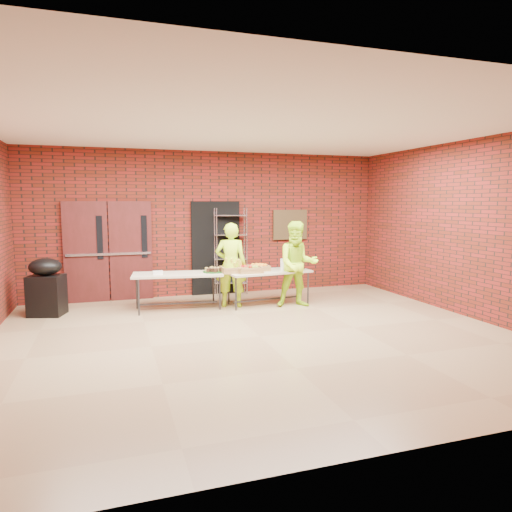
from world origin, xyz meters
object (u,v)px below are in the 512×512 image
at_px(volunteer_man, 298,264).
at_px(covered_grill, 46,287).
at_px(wire_rack, 231,252).
at_px(table_left, 178,276).
at_px(coffee_dispenser, 295,258).
at_px(table_right, 268,274).
at_px(volunteer_woman, 231,265).

bearing_deg(volunteer_man, covered_grill, -178.15).
bearing_deg(covered_grill, wire_rack, 29.25).
distance_m(wire_rack, covered_grill, 3.85).
height_order(wire_rack, table_left, wire_rack).
xyz_separation_m(coffee_dispenser, covered_grill, (-4.80, 0.31, -0.39)).
distance_m(coffee_dispenser, volunteer_man, 0.46).
bearing_deg(wire_rack, volunteer_man, -44.76).
height_order(wire_rack, table_right, wire_rack).
bearing_deg(volunteer_woman, volunteer_man, -177.39).
xyz_separation_m(table_left, covered_grill, (-2.38, 0.26, -0.12)).
distance_m(wire_rack, volunteer_man, 1.86).
height_order(coffee_dispenser, volunteer_man, volunteer_man).
bearing_deg(table_right, covered_grill, 167.94).
bearing_deg(table_left, volunteer_woman, 1.84).
bearing_deg(table_left, coffee_dispenser, 6.54).
xyz_separation_m(table_left, coffee_dispenser, (2.43, -0.05, 0.27)).
distance_m(coffee_dispenser, covered_grill, 4.83).
bearing_deg(table_right, table_left, 168.48).
relative_size(coffee_dispenser, covered_grill, 0.42).
bearing_deg(wire_rack, volunteer_woman, -90.40).
relative_size(table_right, coffee_dispenser, 3.98).
height_order(table_right, volunteer_woman, volunteer_woman).
height_order(table_left, coffee_dispenser, coffee_dispenser).
relative_size(wire_rack, volunteer_man, 1.14).
relative_size(table_left, covered_grill, 1.69).
distance_m(wire_rack, table_right, 1.39).
bearing_deg(covered_grill, volunteer_man, 7.47).
distance_m(wire_rack, volunteer_woman, 1.25).
height_order(table_left, table_right, table_left).
bearing_deg(coffee_dispenser, volunteer_woman, -177.57).
bearing_deg(coffee_dispenser, table_right, -168.98).
bearing_deg(wire_rack, table_left, -126.65).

